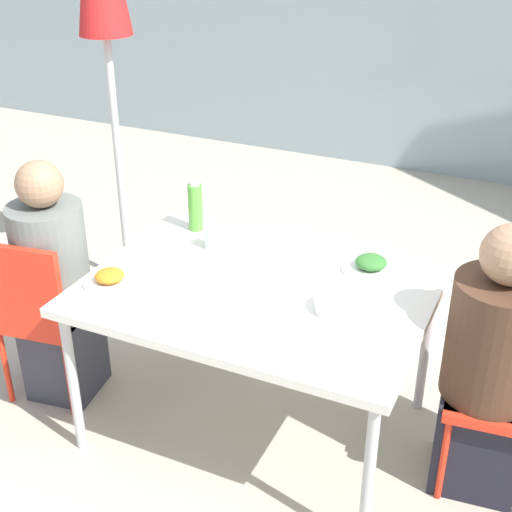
# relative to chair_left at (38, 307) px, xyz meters

# --- Properties ---
(ground_plane) EXTENTS (24.00, 24.00, 0.00)m
(ground_plane) POSITION_rel_chair_left_xyz_m (1.00, 0.22, -0.51)
(ground_plane) COLOR #B2A893
(dining_table) EXTENTS (1.42, 1.02, 0.74)m
(dining_table) POSITION_rel_chair_left_xyz_m (1.00, 0.22, 0.18)
(dining_table) COLOR silver
(dining_table) RESTS_ON ground
(chair_left) EXTENTS (0.45, 0.45, 0.87)m
(chair_left) POSITION_rel_chair_left_xyz_m (0.00, 0.00, 0.00)
(chair_left) COLOR red
(chair_left) RESTS_ON ground
(person_left) EXTENTS (0.34, 0.34, 1.20)m
(person_left) POSITION_rel_chair_left_xyz_m (0.04, 0.09, 0.06)
(person_left) COLOR #383842
(person_left) RESTS_ON ground
(chair_right) EXTENTS (0.44, 0.44, 0.87)m
(chair_right) POSITION_rel_chair_left_xyz_m (2.00, 0.41, 0.00)
(chair_right) COLOR red
(chair_right) RESTS_ON ground
(person_right) EXTENTS (0.37, 0.37, 1.18)m
(person_right) POSITION_rel_chair_left_xyz_m (1.96, 0.32, 0.04)
(person_right) COLOR black
(person_right) RESTS_ON ground
(plate_0) EXTENTS (0.25, 0.25, 0.07)m
(plate_0) POSITION_rel_chair_left_xyz_m (1.39, 0.57, 0.26)
(plate_0) COLOR white
(plate_0) RESTS_ON dining_table
(plate_1) EXTENTS (0.22, 0.22, 0.06)m
(plate_1) POSITION_rel_chair_left_xyz_m (0.43, -0.00, 0.26)
(plate_1) COLOR white
(plate_1) RESTS_ON dining_table
(bottle) EXTENTS (0.07, 0.07, 0.25)m
(bottle) POSITION_rel_chair_left_xyz_m (0.50, 0.61, 0.35)
(bottle) COLOR #51A338
(bottle) RESTS_ON dining_table
(drinking_cup) EXTENTS (0.07, 0.07, 0.11)m
(drinking_cup) POSITION_rel_chair_left_xyz_m (0.66, 0.47, 0.28)
(drinking_cup) COLOR silver
(drinking_cup) RESTS_ON dining_table
(salad_bowl) EXTENTS (0.19, 0.19, 0.05)m
(salad_bowl) POSITION_rel_chair_left_xyz_m (1.37, 0.20, 0.26)
(salad_bowl) COLOR white
(salad_bowl) RESTS_ON dining_table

